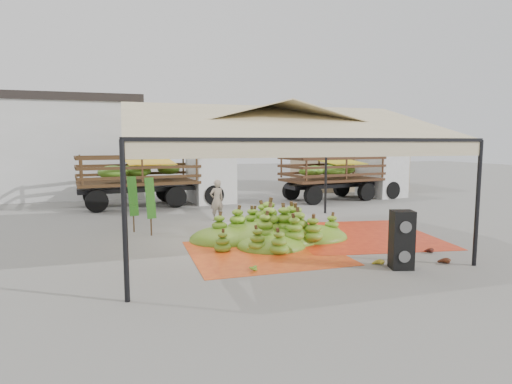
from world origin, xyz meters
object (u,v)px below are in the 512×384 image
object	(u,v)px
banana_heap	(273,222)
truck_left	(164,173)
truck_right	(350,172)
speaker_stack	(402,240)
vendor	(217,200)

from	to	relation	value
banana_heap	truck_left	xyz separation A→B (m)	(-2.51, 8.40, 0.96)
truck_right	truck_left	bearing A→B (deg)	166.78
truck_left	truck_right	world-z (taller)	truck_left
speaker_stack	truck_left	xyz separation A→B (m)	(-4.35, 12.20, 0.81)
truck_right	vendor	bearing A→B (deg)	-161.79
truck_left	vendor	bearing A→B (deg)	-79.33
vendor	truck_right	xyz separation A→B (m)	(7.97, 4.17, 0.65)
vendor	speaker_stack	bearing A→B (deg)	95.72
speaker_stack	vendor	world-z (taller)	vendor
banana_heap	truck_right	xyz separation A→B (m)	(6.98, 7.77, 0.89)
speaker_stack	truck_right	distance (m)	12.68
truck_left	truck_right	xyz separation A→B (m)	(9.49, -0.63, -0.07)
banana_heap	vendor	world-z (taller)	vendor
speaker_stack	vendor	xyz separation A→B (m)	(-2.83, 7.40, 0.09)
truck_right	speaker_stack	bearing A→B (deg)	-123.37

